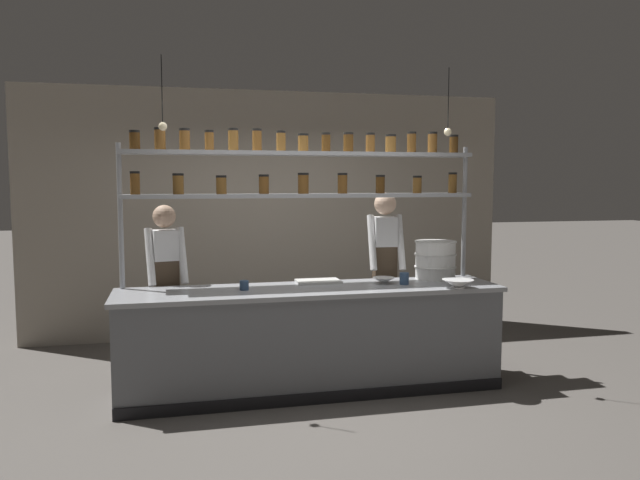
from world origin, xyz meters
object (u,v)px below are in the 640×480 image
object	(u,v)px
chef_left	(166,281)
chef_center	(385,265)
prep_bowl_near_left	(458,284)
prep_bowl_center_front	(384,281)
serving_cup_by_board	(244,285)
spice_shelf_unit	(302,176)
serving_cup_front	(404,279)
cutting_board	(318,281)
container_stack	(435,260)

from	to	relation	value
chef_left	chef_center	xyz separation A→B (m)	(2.14, 0.08, 0.07)
chef_center	chef_left	bearing A→B (deg)	-171.92
prep_bowl_near_left	prep_bowl_center_front	world-z (taller)	prep_bowl_near_left
serving_cup_by_board	spice_shelf_unit	bearing A→B (deg)	28.54
chef_left	prep_bowl_near_left	size ratio (longest dim) A/B	5.90
chef_left	serving_cup_front	distance (m)	2.18
cutting_board	prep_bowl_center_front	bearing A→B (deg)	-17.36
chef_left	serving_cup_front	size ratio (longest dim) A/B	15.07
chef_left	serving_cup_front	world-z (taller)	chef_left
chef_left	container_stack	xyz separation A→B (m)	(2.51, -0.32, 0.16)
container_stack	serving_cup_by_board	distance (m)	1.87
chef_center	serving_cup_front	distance (m)	0.66
spice_shelf_unit	prep_bowl_near_left	bearing A→B (deg)	-27.18
prep_bowl_center_front	container_stack	bearing A→B (deg)	15.20
prep_bowl_near_left	serving_cup_front	world-z (taller)	serving_cup_front
cutting_board	chef_left	bearing A→B (deg)	167.63
prep_bowl_center_front	prep_bowl_near_left	bearing A→B (deg)	-35.01
serving_cup_front	prep_bowl_center_front	bearing A→B (deg)	149.09
cutting_board	prep_bowl_near_left	xyz separation A→B (m)	(1.12, -0.56, 0.03)
chef_center	spice_shelf_unit	bearing A→B (deg)	-155.82
chef_center	prep_bowl_center_front	xyz separation A→B (m)	(-0.20, -0.56, -0.06)
prep_bowl_near_left	prep_bowl_center_front	size ratio (longest dim) A/B	1.36
chef_left	prep_bowl_near_left	bearing A→B (deg)	-30.18
serving_cup_front	serving_cup_by_board	xyz separation A→B (m)	(-1.44, 0.04, -0.01)
prep_bowl_center_front	serving_cup_by_board	distance (m)	1.28
container_stack	spice_shelf_unit	bearing A→B (deg)	175.39
spice_shelf_unit	serving_cup_by_board	xyz separation A→B (m)	(-0.58, -0.31, -0.94)
prep_bowl_center_front	serving_cup_by_board	xyz separation A→B (m)	(-1.28, -0.05, 0.01)
chef_left	prep_bowl_center_front	bearing A→B (deg)	-24.91
container_stack	prep_bowl_near_left	bearing A→B (deg)	-92.55
prep_bowl_near_left	serving_cup_by_board	world-z (taller)	serving_cup_by_board
chef_left	prep_bowl_center_front	world-z (taller)	chef_left
spice_shelf_unit	serving_cup_front	distance (m)	1.31
serving_cup_front	serving_cup_by_board	bearing A→B (deg)	178.32
chef_left	serving_cup_by_board	bearing A→B (deg)	-50.05
prep_bowl_near_left	prep_bowl_center_front	bearing A→B (deg)	144.99
chef_left	serving_cup_by_board	size ratio (longest dim) A/B	19.91
chef_left	serving_cup_front	xyz separation A→B (m)	(2.10, -0.58, 0.03)
cutting_board	prep_bowl_near_left	bearing A→B (deg)	-26.69
container_stack	serving_cup_front	xyz separation A→B (m)	(-0.41, -0.25, -0.13)
container_stack	chef_center	bearing A→B (deg)	132.63
cutting_board	serving_cup_front	world-z (taller)	serving_cup_front
cutting_board	prep_bowl_center_front	world-z (taller)	prep_bowl_center_front
prep_bowl_near_left	prep_bowl_center_front	distance (m)	0.67
prep_bowl_center_front	serving_cup_front	distance (m)	0.19
container_stack	serving_cup_front	size ratio (longest dim) A/B	3.68
container_stack	prep_bowl_center_front	distance (m)	0.61
prep_bowl_near_left	serving_cup_front	distance (m)	0.48
spice_shelf_unit	prep_bowl_center_front	xyz separation A→B (m)	(0.70, -0.26, -0.95)
serving_cup_front	cutting_board	bearing A→B (deg)	159.40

